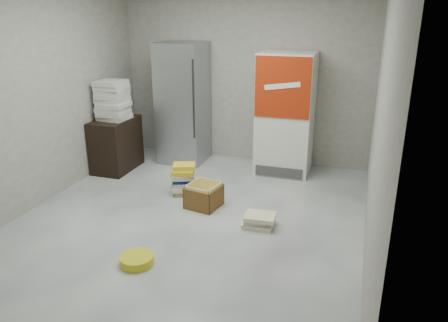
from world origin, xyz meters
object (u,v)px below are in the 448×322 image
coke_cooler (285,114)px  wood_shelf (116,144)px  phonebook_stack_main (184,179)px  cardboard_box (204,197)px  steel_fridge (183,103)px

coke_cooler → wood_shelf: 2.63m
coke_cooler → wood_shelf: coke_cooler is taller
phonebook_stack_main → cardboard_box: bearing=-56.3°
steel_fridge → coke_cooler: bearing=-0.2°
wood_shelf → cardboard_box: size_ratio=1.79×
coke_cooler → cardboard_box: coke_cooler is taller
wood_shelf → phonebook_stack_main: size_ratio=1.87×
steel_fridge → phonebook_stack_main: bearing=-67.8°
wood_shelf → phonebook_stack_main: wood_shelf is taller
steel_fridge → phonebook_stack_main: steel_fridge is taller
steel_fridge → phonebook_stack_main: 1.61m
steel_fridge → coke_cooler: (1.65, -0.01, -0.05)m
phonebook_stack_main → steel_fridge: bearing=91.2°
steel_fridge → coke_cooler: steel_fridge is taller
steel_fridge → phonebook_stack_main: size_ratio=4.44×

